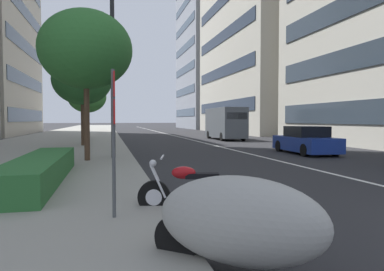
% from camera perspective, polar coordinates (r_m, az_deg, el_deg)
% --- Properties ---
extents(sidewalk_right_plaza, '(160.00, 9.59, 0.15)m').
position_cam_1_polar(sidewalk_right_plaza, '(33.50, -19.71, -0.50)').
color(sidewalk_right_plaza, gray).
rests_on(sidewalk_right_plaza, ground).
extents(lane_centre_stripe, '(110.00, 0.16, 0.01)m').
position_cam_1_polar(lane_centre_stripe, '(38.95, -2.80, -0.05)').
color(lane_centre_stripe, silver).
rests_on(lane_centre_stripe, ground).
extents(motorcycle_mid_row, '(1.88, 2.06, 1.14)m').
position_cam_1_polar(motorcycle_mid_row, '(4.17, 7.44, -13.53)').
color(motorcycle_mid_row, '#9E9E99').
rests_on(motorcycle_mid_row, ground).
extents(motorcycle_by_sign_pole, '(0.71, 2.06, 1.09)m').
position_cam_1_polar(motorcycle_by_sign_pole, '(6.80, -0.11, -9.00)').
color(motorcycle_by_sign_pole, black).
rests_on(motorcycle_by_sign_pole, ground).
extents(car_following_behind, '(4.39, 1.98, 1.43)m').
position_cam_1_polar(car_following_behind, '(19.41, 17.87, -0.87)').
color(car_following_behind, navy).
rests_on(car_following_behind, ground).
extents(delivery_van_ahead, '(6.21, 2.18, 2.82)m').
position_cam_1_polar(delivery_van_ahead, '(31.77, 5.37, 2.05)').
color(delivery_van_ahead, '#4C5156').
rests_on(delivery_van_ahead, ground).
extents(parking_sign_by_curb, '(0.32, 0.06, 2.45)m').
position_cam_1_polar(parking_sign_by_curb, '(5.96, -12.51, 1.64)').
color(parking_sign_by_curb, '#47494C').
rests_on(parking_sign_by_curb, sidewalk_right_plaza).
extents(street_lamp_with_banners, '(1.26, 2.39, 7.84)m').
position_cam_1_polar(street_lamp_with_banners, '(15.79, -11.43, 13.98)').
color(street_lamp_with_banners, '#232326').
rests_on(street_lamp_with_banners, sidewalk_right_plaza).
extents(clipped_hedge_bed, '(6.42, 1.10, 0.65)m').
position_cam_1_polar(clipped_hedge_bed, '(10.12, -23.23, -5.02)').
color(clipped_hedge_bed, '#28602D').
rests_on(clipped_hedge_bed, sidewalk_right_plaza).
extents(street_tree_far_plaza, '(3.65, 3.65, 5.95)m').
position_cam_1_polar(street_tree_far_plaza, '(14.96, -16.75, 13.10)').
color(street_tree_far_plaza, '#473323').
rests_on(street_tree_far_plaza, sidewalk_right_plaza).
extents(street_tree_mid_sidewalk, '(3.69, 3.69, 5.72)m').
position_cam_1_polar(street_tree_mid_sidewalk, '(23.51, -17.31, 8.58)').
color(street_tree_mid_sidewalk, '#473323').
rests_on(street_tree_mid_sidewalk, sidewalk_right_plaza).
extents(street_tree_by_lamp_post, '(3.34, 3.34, 5.09)m').
position_cam_1_polar(street_tree_by_lamp_post, '(32.67, -16.58, 6.03)').
color(street_tree_by_lamp_post, '#473323').
rests_on(street_tree_by_lamp_post, sidewalk_right_plaza).
extents(office_tower_mid_left, '(19.06, 18.96, 40.22)m').
position_cam_1_polar(office_tower_mid_left, '(76.75, 5.98, 16.37)').
color(office_tower_mid_left, gray).
rests_on(office_tower_mid_left, ground).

